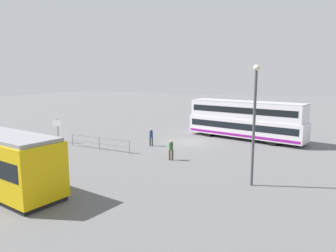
{
  "coord_description": "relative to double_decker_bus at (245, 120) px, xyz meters",
  "views": [
    {
      "loc": [
        -10.76,
        27.42,
        6.31
      ],
      "look_at": [
        0.3,
        4.16,
        2.17
      ],
      "focal_mm": 32.9,
      "sensor_mm": 36.0,
      "label": 1
    }
  ],
  "objects": [
    {
      "name": "ground_plane",
      "position": [
        4.6,
        3.71,
        -1.98
      ],
      "size": [
        160.0,
        160.0,
        0.0
      ],
      "primitive_type": "plane",
      "color": "slate"
    },
    {
      "name": "info_sign",
      "position": [
        15.91,
        9.42,
        -0.38
      ],
      "size": [
        1.09,
        0.15,
        2.31
      ],
      "color": "slate",
      "rests_on": "ground"
    },
    {
      "name": "pedestrian_crossing",
      "position": [
        3.42,
        10.44,
        -1.09
      ],
      "size": [
        0.4,
        0.4,
        1.57
      ],
      "color": "#4C3F2D",
      "rests_on": "ground"
    },
    {
      "name": "pedestrian_railing",
      "position": [
        10.57,
        9.97,
        -1.25
      ],
      "size": [
        6.44,
        0.33,
        1.08
      ],
      "color": "gray",
      "rests_on": "ground"
    },
    {
      "name": "double_decker_bus",
      "position": [
        0.0,
        0.0,
        0.0
      ],
      "size": [
        12.15,
        5.27,
        3.87
      ],
      "color": "silver",
      "rests_on": "ground"
    },
    {
      "name": "pedestrian_near_railing",
      "position": [
        7.11,
        6.82,
        -1.05
      ],
      "size": [
        0.36,
        0.33,
        1.63
      ],
      "color": "#33384C",
      "rests_on": "ground"
    },
    {
      "name": "street_lamp",
      "position": [
        -3.16,
        13.42,
        2.08
      ],
      "size": [
        0.36,
        0.36,
        6.97
      ],
      "color": "#4C4C51",
      "rests_on": "ground"
    }
  ]
}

